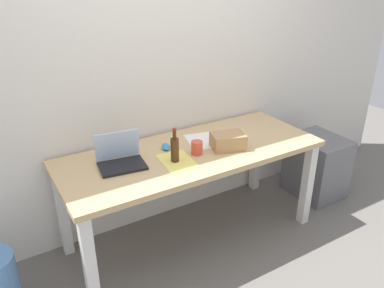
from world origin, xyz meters
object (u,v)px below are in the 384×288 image
(beer_bottle, at_px, (175,149))
(coffee_mug, at_px, (197,148))
(desk, at_px, (192,162))
(laptop_left, at_px, (121,159))
(computer_mouse, at_px, (166,147))
(cardboard_box, at_px, (228,141))
(filing_cabinet, at_px, (316,166))

(beer_bottle, xyz_separation_m, coffee_mug, (0.19, 0.02, -0.04))
(desk, bearing_deg, coffee_mug, -87.52)
(laptop_left, xyz_separation_m, computer_mouse, (0.37, 0.06, -0.03))
(beer_bottle, bearing_deg, cardboard_box, -2.06)
(computer_mouse, bearing_deg, laptop_left, -149.33)
(laptop_left, height_order, beer_bottle, beer_bottle)
(laptop_left, relative_size, beer_bottle, 1.35)
(coffee_mug, relative_size, filing_cabinet, 0.17)
(beer_bottle, xyz_separation_m, computer_mouse, (0.04, 0.20, -0.08))
(desk, xyz_separation_m, laptop_left, (-0.52, 0.05, 0.14))
(desk, xyz_separation_m, filing_cabinet, (1.32, -0.04, -0.38))
(desk, distance_m, coffee_mug, 0.16)
(desk, bearing_deg, computer_mouse, 141.20)
(desk, bearing_deg, filing_cabinet, -1.78)
(desk, relative_size, laptop_left, 5.88)
(coffee_mug, bearing_deg, filing_cabinet, 1.05)
(desk, height_order, cardboard_box, cardboard_box)
(computer_mouse, height_order, coffee_mug, coffee_mug)
(cardboard_box, xyz_separation_m, filing_cabinet, (1.08, 0.06, -0.53))
(desk, height_order, coffee_mug, coffee_mug)
(laptop_left, xyz_separation_m, filing_cabinet, (1.83, -0.10, -0.52))
(beer_bottle, relative_size, coffee_mug, 2.53)
(beer_bottle, bearing_deg, computer_mouse, 79.45)
(desk, height_order, filing_cabinet, desk)
(beer_bottle, relative_size, cardboard_box, 1.04)
(coffee_mug, bearing_deg, laptop_left, 167.05)
(cardboard_box, bearing_deg, coffee_mug, 171.37)
(computer_mouse, relative_size, coffee_mug, 1.05)
(laptop_left, bearing_deg, filing_cabinet, -2.99)
(filing_cabinet, bearing_deg, cardboard_box, -176.81)
(desk, relative_size, filing_cabinet, 3.39)
(desk, relative_size, beer_bottle, 7.92)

